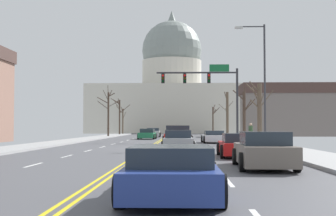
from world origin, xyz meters
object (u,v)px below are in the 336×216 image
sedan_oncoming_01 (153,133)px  bicycle_parked (262,141)px  street_lamp_right (261,74)px  pickup_truck_near_01 (178,136)px  sedan_near_04 (264,151)px  pedestrian_00 (251,132)px  sedan_oncoming_00 (147,134)px  sedan_near_00 (214,137)px  sedan_near_02 (178,141)px  sedan_near_03 (240,146)px  sedan_near_05 (172,172)px  signal_gantry (209,85)px

sedan_oncoming_01 → bicycle_parked: sedan_oncoming_01 is taller
street_lamp_right → pickup_truck_near_01: 8.06m
sedan_near_04 → pedestrian_00: bearing=82.8°
street_lamp_right → sedan_oncoming_01: size_ratio=1.91×
street_lamp_right → sedan_oncoming_00: size_ratio=2.01×
pedestrian_00 → street_lamp_right: bearing=-83.5°
sedan_near_00 → sedan_near_02: (-3.06, -13.05, 0.06)m
street_lamp_right → sedan_near_02: street_lamp_right is taller
street_lamp_right → bicycle_parked: 4.74m
sedan_near_04 → bicycle_parked: size_ratio=2.61×
pickup_truck_near_01 → sedan_near_02: size_ratio=1.18×
sedan_near_03 → sedan_near_04: sedan_near_04 is taller
sedan_oncoming_00 → bicycle_parked: (9.65, -20.61, -0.09)m
sedan_oncoming_00 → bicycle_parked: size_ratio=2.44×
sedan_near_04 → sedan_oncoming_01: 47.74m
sedan_near_03 → sedan_near_05: size_ratio=1.03×
sedan_near_04 → sedan_near_05: (-3.15, -6.93, -0.08)m
sedan_near_00 → sedan_near_03: bearing=-90.0°
street_lamp_right → sedan_near_04: 17.31m
sedan_oncoming_00 → pedestrian_00: size_ratio=2.69×
sedan_near_02 → bicycle_parked: sedan_near_02 is taller
sedan_near_04 → sedan_near_05: bearing=-114.4°
sedan_near_02 → sedan_near_04: sedan_near_04 is taller
pickup_truck_near_01 → sedan_oncoming_01: size_ratio=1.14×
street_lamp_right → sedan_near_04: size_ratio=1.88×
sedan_oncoming_01 → pedestrian_00: 29.38m
sedan_near_02 → sedan_oncoming_01: size_ratio=0.97×
street_lamp_right → sedan_near_02: size_ratio=1.96×
bicycle_parked → sedan_near_04: bearing=-99.5°
sedan_near_02 → sedan_near_04: size_ratio=0.96×
signal_gantry → sedan_near_00: bearing=-85.8°
sedan_near_02 → sedan_oncoming_00: size_ratio=1.03×
sedan_near_00 → bicycle_parked: bearing=-72.1°
signal_gantry → sedan_near_04: signal_gantry is taller
street_lamp_right → sedan_near_00: size_ratio=1.88×
sedan_near_04 → sedan_oncoming_00: sedan_near_04 is taller
pedestrian_00 → pickup_truck_near_01: bearing=-179.5°
street_lamp_right → sedan_oncoming_01: (-9.69, 30.78, -4.62)m
pickup_truck_near_01 → bicycle_parked: (5.95, -3.20, -0.21)m
sedan_oncoming_01 → street_lamp_right: bearing=-72.5°
street_lamp_right → pedestrian_00: (-0.34, 2.93, -4.19)m
sedan_near_00 → sedan_near_04: (0.09, -24.78, 0.09)m
sedan_near_00 → sedan_near_02: 13.40m
sedan_near_02 → sedan_oncoming_00: 25.31m
sedan_near_05 → sedan_oncoming_01: sedan_oncoming_01 is taller
sedan_near_00 → sedan_near_05: sedan_near_00 is taller
street_lamp_right → sedan_near_00: street_lamp_right is taller
signal_gantry → sedan_near_03: bearing=-89.4°
sedan_oncoming_00 → pedestrian_00: (9.38, -17.36, 0.45)m
pickup_truck_near_01 → bicycle_parked: size_ratio=2.95×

